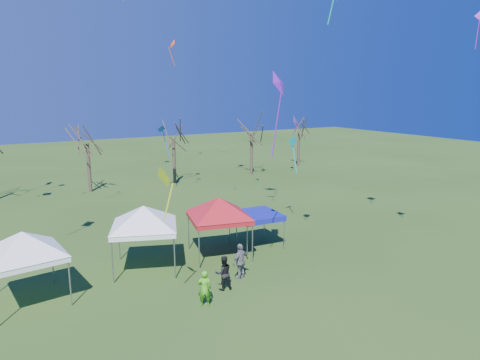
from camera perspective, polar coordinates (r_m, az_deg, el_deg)
The scene contains 18 objects.
ground at distance 21.76m, azimuth 0.32°, elevation -13.68°, with size 140.00×140.00×0.00m, color #264917.
tree_2 at distance 42.11m, azimuth -19.87°, elevation 6.89°, with size 3.71×3.71×8.18m.
tree_3 at distance 44.11m, azimuth -8.92°, elevation 7.36°, with size 3.59×3.59×7.91m.
tree_4 at distance 48.25m, azimuth 1.55°, elevation 7.83°, with size 3.58×3.58×7.89m.
tree_5 at distance 54.75m, azimuth 7.93°, elevation 7.84°, with size 3.39×3.39×7.46m.
tent_white_west at distance 21.07m, azimuth -27.06°, elevation -6.74°, with size 4.36×4.36×3.88m.
tent_white_mid at distance 22.90m, azimuth -12.75°, elevation -3.94°, with size 4.30×4.30×4.04m.
tent_red at distance 24.21m, azimuth -2.83°, elevation -2.87°, with size 4.44×4.44×4.01m.
tent_blue at distance 26.11m, azimuth 2.20°, elevation -4.77°, with size 2.86×2.86×2.09m.
person_grey at distance 21.90m, azimuth 0.09°, elevation -10.81°, with size 1.10×0.46×1.88m, color slate.
person_green at distance 19.49m, azimuth -4.75°, elevation -14.19°, with size 0.60×0.40×1.65m, color #46AF1C.
person_dark at distance 20.88m, azimuth -2.21°, elevation -12.27°, with size 0.82×0.64×1.69m, color black.
kite_1 at distance 17.28m, azimuth -10.01°, elevation 0.30°, with size 0.57×1.02×2.21m.
kite_12 at distance 48.37m, azimuth 7.39°, elevation 7.60°, with size 1.15×1.01×3.35m.
kite_19 at distance 38.46m, azimuth -9.03°, elevation 17.44°, with size 0.59×0.84×2.20m.
kite_5 at distance 19.94m, azimuth 5.22°, elevation 12.62°, with size 1.38×1.19×4.04m.
kite_22 at distance 39.97m, azimuth -10.41°, elevation 6.60°, with size 1.08×0.98×3.01m.
kite_17 at distance 29.65m, azimuth 7.02°, elevation 5.04°, with size 0.89×0.52×2.67m.
Camera 1 is at (-10.00, -16.92, 9.34)m, focal length 32.00 mm.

